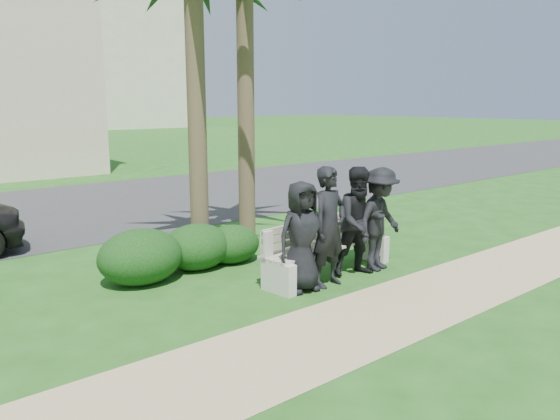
# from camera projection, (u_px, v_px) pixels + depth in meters

# --- Properties ---
(ground) EXTENTS (160.00, 160.00, 0.00)m
(ground) POSITION_uv_depth(u_px,v_px,m) (289.00, 281.00, 8.40)
(ground) COLOR #204F16
(ground) RESTS_ON ground
(footpath) EXTENTS (30.00, 1.60, 0.01)m
(footpath) POSITION_uv_depth(u_px,v_px,m) (380.00, 315.00, 7.04)
(footpath) COLOR tan
(footpath) RESTS_ON ground
(asphalt_street) EXTENTS (160.00, 8.00, 0.01)m
(asphalt_street) POSITION_uv_depth(u_px,v_px,m) (93.00, 206.00, 14.44)
(asphalt_street) COLOR #2D2D30
(asphalt_street) RESTS_ON ground
(park_bench) EXTENTS (2.54, 0.81, 0.87)m
(park_bench) POSITION_uv_depth(u_px,v_px,m) (328.00, 250.00, 8.64)
(park_bench) COLOR #A09386
(park_bench) RESTS_ON ground
(man_a) EXTENTS (0.86, 0.63, 1.61)m
(man_a) POSITION_uv_depth(u_px,v_px,m) (302.00, 236.00, 7.83)
(man_a) COLOR black
(man_a) RESTS_ON ground
(man_b) EXTENTS (0.70, 0.50, 1.79)m
(man_b) POSITION_uv_depth(u_px,v_px,m) (329.00, 227.00, 8.03)
(man_b) COLOR black
(man_b) RESTS_ON ground
(man_c) EXTENTS (1.00, 0.88, 1.73)m
(man_c) POSITION_uv_depth(u_px,v_px,m) (360.00, 222.00, 8.53)
(man_c) COLOR black
(man_c) RESTS_ON ground
(man_d) EXTENTS (1.18, 0.81, 1.68)m
(man_d) POSITION_uv_depth(u_px,v_px,m) (380.00, 219.00, 8.81)
(man_d) COLOR black
(man_d) RESTS_ON ground
(hedge_b) EXTENTS (1.31, 1.08, 0.85)m
(hedge_b) POSITION_uv_depth(u_px,v_px,m) (140.00, 255.00, 8.25)
(hedge_b) COLOR #10330E
(hedge_b) RESTS_ON ground
(hedge_c) EXTENTS (1.17, 0.97, 0.76)m
(hedge_c) POSITION_uv_depth(u_px,v_px,m) (197.00, 245.00, 8.97)
(hedge_c) COLOR #10330E
(hedge_c) RESTS_ON ground
(hedge_d) EXTENTS (1.01, 0.84, 0.66)m
(hedge_d) POSITION_uv_depth(u_px,v_px,m) (232.00, 243.00, 9.34)
(hedge_d) COLOR #10330E
(hedge_d) RESTS_ON ground
(hedge_e) EXTENTS (1.13, 0.94, 0.74)m
(hedge_e) POSITION_uv_depth(u_px,v_px,m) (345.00, 216.00, 11.37)
(hedge_e) COLOR #10330E
(hedge_e) RESTS_ON ground
(hedge_f) EXTENTS (1.18, 0.97, 0.77)m
(hedge_f) POSITION_uv_depth(u_px,v_px,m) (337.00, 219.00, 11.00)
(hedge_f) COLOR #10330E
(hedge_f) RESTS_ON ground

